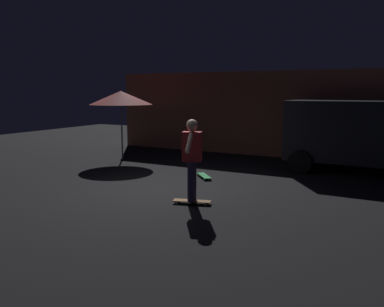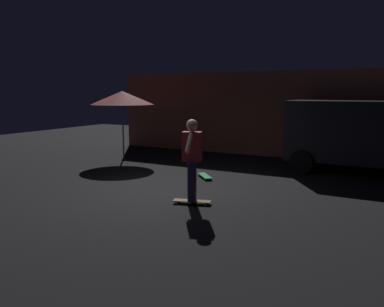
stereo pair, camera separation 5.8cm
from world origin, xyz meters
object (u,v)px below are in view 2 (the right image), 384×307
at_px(parked_van, 375,133).
at_px(skater, 192,154).
at_px(skateboard_ridden, 192,201).
at_px(patio_umbrella, 122,98).
at_px(skateboard_spare, 205,176).

xyz_separation_m(parked_van, skater, (-3.01, -5.10, -0.12)).
relative_size(skateboard_ridden, skater, 0.48).
distance_m(parked_van, skateboard_ridden, 6.03).
relative_size(parked_van, skater, 2.78).
distance_m(patio_umbrella, skateboard_spare, 4.53).
xyz_separation_m(patio_umbrella, skater, (4.69, -3.74, -1.04)).
distance_m(parked_van, skater, 5.93).
xyz_separation_m(parked_van, skateboard_spare, (-3.89, -2.76, -1.11)).
xyz_separation_m(skateboard_ridden, skater, (-0.00, 0.00, 0.98)).
height_order(skateboard_spare, skater, skater).
bearing_deg(skateboard_ridden, skateboard_spare, 110.63).
height_order(skateboard_ridden, skateboard_spare, same).
xyz_separation_m(patio_umbrella, skateboard_spare, (3.81, -1.40, -2.02)).
bearing_deg(parked_van, skateboard_spare, -144.72).
xyz_separation_m(patio_umbrella, skateboard_ridden, (4.69, -3.74, -2.02)).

